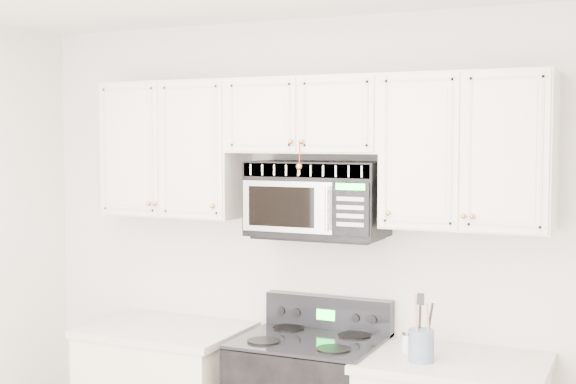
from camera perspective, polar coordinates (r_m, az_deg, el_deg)
The scene contains 6 objects.
room at distance 2.86m, azimuth -10.91°, elevation -9.52°, with size 3.51×3.51×2.61m.
upper_cabinets at distance 4.18m, azimuth 1.61°, elevation 3.52°, with size 2.44×0.37×0.75m.
microwave at distance 4.16m, azimuth 2.10°, elevation -0.47°, with size 0.70×0.40×0.39m.
utensil_crock at distance 3.84m, azimuth 9.47°, elevation -10.65°, with size 0.12×0.12×0.32m.
shaker_salt at distance 3.98m, azimuth 8.49°, elevation -10.51°, with size 0.04×0.04×0.10m.
shaker_pepper at distance 3.99m, azimuth 8.42°, elevation -10.49°, with size 0.04×0.04×0.10m.
Camera 1 is at (1.61, -2.27, 1.96)m, focal length 50.00 mm.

